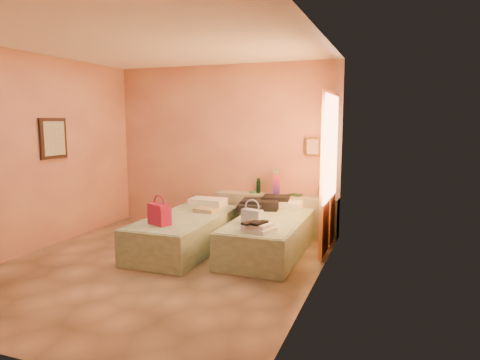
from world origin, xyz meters
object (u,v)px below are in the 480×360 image
object	(u,v)px
bed_left	(185,233)
magenta_handbag	(159,214)
bed_right	(270,236)
green_book	(295,195)
headboard_ledge	(275,214)
towel_stack	(259,227)
water_bottle	(258,186)
flower_vase	(324,190)
blue_handbag	(252,216)

from	to	relation	value
bed_left	magenta_handbag	bearing A→B (deg)	-97.15
bed_right	green_book	distance (m)	1.17
bed_left	magenta_handbag	xyz separation A→B (m)	(-0.07, -0.57, 0.39)
headboard_ledge	towel_stack	xyz separation A→B (m)	(0.28, -1.76, 0.23)
towel_stack	magenta_handbag	bearing A→B (deg)	-174.15
bed_right	magenta_handbag	distance (m)	1.57
towel_stack	water_bottle	bearing A→B (deg)	108.17
flower_vase	magenta_handbag	xyz separation A→B (m)	(-1.85, -1.87, -0.14)
flower_vase	magenta_handbag	world-z (taller)	flower_vase
flower_vase	blue_handbag	world-z (taller)	flower_vase
green_book	flower_vase	xyz separation A→B (m)	(0.47, -0.05, 0.11)
headboard_ledge	bed_left	distance (m)	1.65
headboard_ledge	bed_right	distance (m)	1.07
water_bottle	bed_left	bearing A→B (deg)	-115.66
water_bottle	flower_vase	distance (m)	1.12
flower_vase	magenta_handbag	distance (m)	2.63
flower_vase	green_book	bearing A→B (deg)	173.49
bed_right	bed_left	bearing A→B (deg)	-167.55
water_bottle	blue_handbag	world-z (taller)	water_bottle
headboard_ledge	towel_stack	bearing A→B (deg)	-80.88
towel_stack	flower_vase	bearing A→B (deg)	73.48
headboard_ledge	magenta_handbag	world-z (taller)	magenta_handbag
blue_handbag	headboard_ledge	bearing A→B (deg)	106.92
bed_right	towel_stack	xyz separation A→B (m)	(0.07, -0.71, 0.30)
bed_left	towel_stack	xyz separation A→B (m)	(1.27, -0.44, 0.30)
bed_right	magenta_handbag	world-z (taller)	magenta_handbag
water_bottle	green_book	size ratio (longest dim) A/B	1.31
magenta_handbag	bed_left	bearing A→B (deg)	105.66
headboard_ledge	green_book	world-z (taller)	green_book
water_bottle	blue_handbag	xyz separation A→B (m)	(0.38, -1.44, -0.18)
green_book	towel_stack	bearing A→B (deg)	-78.57
water_bottle	towel_stack	xyz separation A→B (m)	(0.60, -1.82, -0.22)
flower_vase	bed_right	bearing A→B (deg)	-119.56
green_book	towel_stack	size ratio (longest dim) A/B	0.53
water_bottle	towel_stack	world-z (taller)	water_bottle
green_book	blue_handbag	size ratio (longest dim) A/B	0.66
magenta_handbag	blue_handbag	xyz separation A→B (m)	(1.11, 0.52, -0.05)
water_bottle	towel_stack	size ratio (longest dim) A/B	0.70
towel_stack	bed_left	bearing A→B (deg)	160.99
flower_vase	blue_handbag	bearing A→B (deg)	-118.44
flower_vase	towel_stack	distance (m)	1.82
bed_left	bed_right	size ratio (longest dim) A/B	1.00
water_bottle	towel_stack	distance (m)	1.93
bed_right	towel_stack	bearing A→B (deg)	-84.71
magenta_handbag	towel_stack	bearing A→B (deg)	28.37
blue_handbag	towel_stack	size ratio (longest dim) A/B	0.81
water_bottle	magenta_handbag	distance (m)	2.10
bed_left	flower_vase	world-z (taller)	flower_vase
bed_left	blue_handbag	xyz separation A→B (m)	(1.05, -0.06, 0.34)
headboard_ledge	blue_handbag	size ratio (longest dim) A/B	7.22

